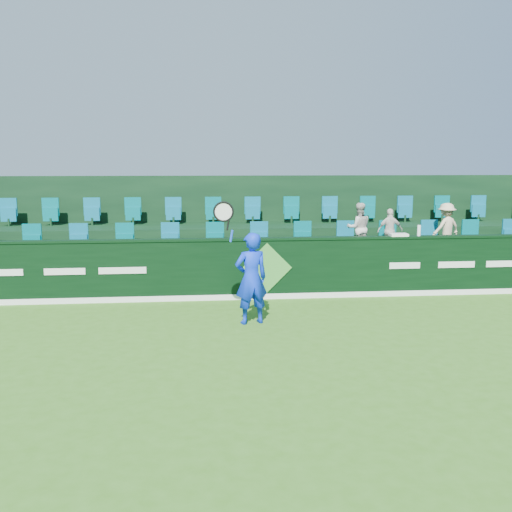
{
  "coord_description": "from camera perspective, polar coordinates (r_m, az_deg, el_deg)",
  "views": [
    {
      "loc": [
        -1.4,
        -8.25,
        2.99
      ],
      "look_at": [
        -0.34,
        2.8,
        1.15
      ],
      "focal_mm": 40.0,
      "sensor_mm": 36.0,
      "label": 1
    }
  ],
  "objects": [
    {
      "name": "spectator_right",
      "position": [
        14.72,
        18.47,
        2.73
      ],
      "size": [
        0.88,
        0.69,
        1.2
      ],
      "primitive_type": "imported",
      "rotation": [
        0.0,
        0.0,
        3.51
      ],
      "color": "beige",
      "rests_on": "stand_tier_front"
    },
    {
      "name": "stand_tier_front",
      "position": [
        13.67,
        0.52,
        -1.51
      ],
      "size": [
        16.0,
        2.0,
        0.8
      ],
      "primitive_type": "cube",
      "color": "black",
      "rests_on": "ground"
    },
    {
      "name": "drinks_bottle",
      "position": [
        13.25,
        15.98,
        2.47
      ],
      "size": [
        0.08,
        0.08,
        0.24
      ],
      "primitive_type": "cylinder",
      "color": "white",
      "rests_on": "sponsor_hoarding"
    },
    {
      "name": "towel",
      "position": [
        13.1,
        14.06,
        2.07
      ],
      "size": [
        0.39,
        0.25,
        0.06
      ],
      "primitive_type": "cube",
      "color": "white",
      "rests_on": "sponsor_hoarding"
    },
    {
      "name": "seat_row_front",
      "position": [
        13.95,
        0.35,
        1.63
      ],
      "size": [
        13.5,
        0.5,
        0.6
      ],
      "primitive_type": "cube",
      "color": "#0A6280",
      "rests_on": "stand_tier_front"
    },
    {
      "name": "tennis_player",
      "position": [
        10.55,
        -0.52,
        -2.16
      ],
      "size": [
        1.08,
        0.56,
        2.32
      ],
      "color": "#0C2FDB",
      "rests_on": "ground"
    },
    {
      "name": "stand_rear",
      "position": [
        15.85,
        -0.36,
        3.0
      ],
      "size": [
        16.0,
        4.1,
        2.6
      ],
      "color": "black",
      "rests_on": "ground"
    },
    {
      "name": "seat_row_back",
      "position": [
        15.67,
        -0.31,
        4.33
      ],
      "size": [
        13.5,
        0.5,
        0.6
      ],
      "primitive_type": "cube",
      "color": "#0A6280",
      "rests_on": "stand_tier_back"
    },
    {
      "name": "spectator_middle",
      "position": [
        14.22,
        13.25,
        2.48
      ],
      "size": [
        0.64,
        0.3,
        1.07
      ],
      "primitive_type": "imported",
      "rotation": [
        0.0,
        0.0,
        3.21
      ],
      "color": "silver",
      "rests_on": "stand_tier_front"
    },
    {
      "name": "sponsor_hoarding",
      "position": [
        12.54,
        1.06,
        -1.23
      ],
      "size": [
        16.0,
        0.25,
        1.35
      ],
      "color": "black",
      "rests_on": "ground"
    },
    {
      "name": "ground",
      "position": [
        8.88,
        4.0,
        -10.28
      ],
      "size": [
        60.0,
        60.0,
        0.0
      ],
      "primitive_type": "plane",
      "color": "#366C19",
      "rests_on": "ground"
    },
    {
      "name": "stand_tier_back",
      "position": [
        15.49,
        -0.21,
        0.73
      ],
      "size": [
        16.0,
        1.8,
        1.3
      ],
      "primitive_type": "cube",
      "color": "black",
      "rests_on": "ground"
    },
    {
      "name": "spectator_left",
      "position": [
        13.98,
        10.24,
        2.78
      ],
      "size": [
        0.6,
        0.48,
        1.22
      ],
      "primitive_type": "imported",
      "rotation": [
        0.0,
        0.0,
        3.12
      ],
      "color": "beige",
      "rests_on": "stand_tier_front"
    }
  ]
}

